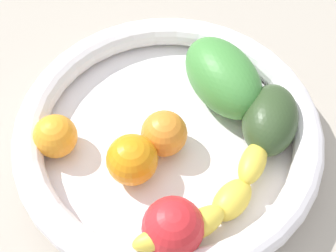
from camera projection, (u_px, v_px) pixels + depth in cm
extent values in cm
cube|color=#A49B8D|center=(168.00, 155.00, 63.12)|extent=(120.00, 120.00, 3.00)
cylinder|color=white|center=(168.00, 144.00, 61.00)|extent=(34.20, 34.20, 2.10)
torus|color=white|center=(168.00, 132.00, 58.64)|extent=(36.73, 36.73, 3.62)
ellipsoid|color=yellow|center=(160.00, 238.00, 49.21)|extent=(5.57, 5.67, 2.28)
ellipsoid|color=yellow|center=(201.00, 223.00, 51.15)|extent=(6.36, 5.32, 2.89)
ellipsoid|color=yellow|center=(232.00, 200.00, 53.72)|extent=(6.32, 4.71, 3.50)
ellipsoid|color=yellow|center=(252.00, 163.00, 55.13)|extent=(5.83, 3.21, 2.89)
ellipsoid|color=yellow|center=(261.00, 125.00, 56.84)|extent=(6.11, 4.06, 2.28)
sphere|color=orange|center=(132.00, 160.00, 55.18)|extent=(5.88, 5.88, 5.88)
sphere|color=orange|center=(164.00, 133.00, 57.39)|extent=(5.46, 5.46, 5.46)
sphere|color=orange|center=(55.00, 136.00, 57.35)|extent=(5.17, 5.17, 5.17)
ellipsoid|color=#438C3C|center=(223.00, 77.00, 60.84)|extent=(13.55, 14.93, 7.43)
sphere|color=red|center=(173.00, 228.00, 50.35)|extent=(6.50, 6.50, 6.50)
ellipsoid|color=#2F4424|center=(270.00, 120.00, 58.05)|extent=(10.83, 8.48, 6.16)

